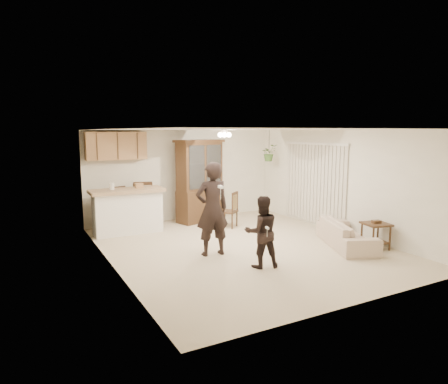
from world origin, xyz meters
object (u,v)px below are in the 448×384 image
chair_hutch_right (228,217)px  side_table (376,235)px  adult (212,211)px  china_hutch (200,181)px  chair_bar (123,218)px  chair_hutch_left (144,215)px  sofa (347,230)px  child (262,231)px

chair_hutch_right → side_table: bearing=80.6°
adult → chair_hutch_right: bearing=-121.9°
adult → side_table: adult is taller
china_hutch → chair_bar: 2.31m
chair_bar → chair_hutch_left: (0.55, -0.00, 0.02)m
china_hutch → chair_hutch_left: 1.80m
adult → side_table: size_ratio=2.93×
chair_hutch_left → sofa: bearing=-33.0°
side_table → chair_hutch_right: (-1.82, 3.15, -0.02)m
child → china_hutch: size_ratio=0.60×
child → chair_hutch_right: size_ratio=1.45×
sofa → adult: (-2.83, 0.83, 0.53)m
chair_hutch_left → child: bearing=-61.2°
sofa → china_hutch: 4.20m
side_table → chair_bar: bearing=136.5°
sofa → chair_hutch_right: bearing=51.0°
sofa → adult: adult is taller
adult → china_hutch: bearing=-105.5°
china_hutch → adult: bearing=-127.3°
sofa → side_table: 0.60m
child → chair_hutch_left: child is taller
sofa → china_hutch: size_ratio=0.84×
sofa → chair_hutch_right: chair_hutch_right is taller
sofa → china_hutch: bearing=48.6°
chair_hutch_right → chair_bar: bearing=-60.0°
chair_bar → child: bearing=-85.0°
side_table → china_hutch: bearing=117.3°
side_table → chair_bar: (-4.32, 4.09, 0.02)m
child → side_table: 2.81m
sofa → child: bearing=119.8°
chair_bar → sofa: bearing=-59.6°
sofa → chair_hutch_right: size_ratio=2.01×
child → china_hutch: (0.62, 4.00, 0.43)m
child → chair_hutch_right: bearing=-92.2°
chair_hutch_left → chair_hutch_right: size_ratio=1.25×
china_hutch → chair_hutch_right: china_hutch is taller
chair_bar → chair_hutch_left: 0.55m
side_table → chair_hutch_left: 5.57m
adult → child: adult is taller
adult → chair_hutch_right: adult is taller
side_table → chair_hutch_left: size_ratio=0.52×
sofa → side_table: (0.41, -0.43, -0.08)m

